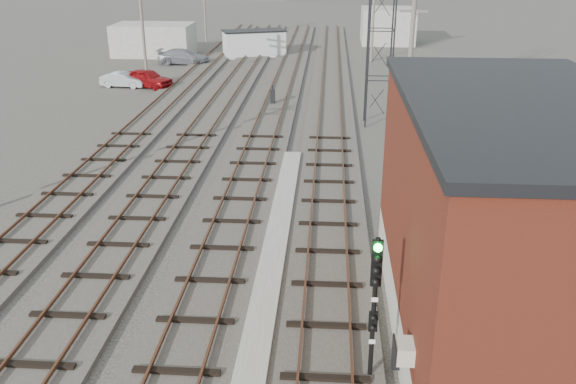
# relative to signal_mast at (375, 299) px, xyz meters

# --- Properties ---
(ground) EXTENTS (320.00, 320.00, 0.00)m
(ground) POSITION_rel_signal_mast_xyz_m (-3.70, 50.30, -2.54)
(ground) COLOR #282621
(ground) RESTS_ON ground
(track_right) EXTENTS (3.20, 90.00, 0.39)m
(track_right) POSITION_rel_signal_mast_xyz_m (-1.20, 29.30, -2.43)
(track_right) COLOR #332D28
(track_right) RESTS_ON ground
(track_mid_right) EXTENTS (3.20, 90.00, 0.39)m
(track_mid_right) POSITION_rel_signal_mast_xyz_m (-5.20, 29.30, -2.43)
(track_mid_right) COLOR #332D28
(track_mid_right) RESTS_ON ground
(track_mid_left) EXTENTS (3.20, 90.00, 0.39)m
(track_mid_left) POSITION_rel_signal_mast_xyz_m (-9.20, 29.30, -2.43)
(track_mid_left) COLOR #332D28
(track_mid_left) RESTS_ON ground
(track_left) EXTENTS (3.20, 90.00, 0.39)m
(track_left) POSITION_rel_signal_mast_xyz_m (-13.20, 29.30, -2.43)
(track_left) COLOR #332D28
(track_left) RESTS_ON ground
(platform_curb) EXTENTS (0.90, 28.00, 0.26)m
(platform_curb) POSITION_rel_signal_mast_xyz_m (-3.20, 4.30, -2.41)
(platform_curb) COLOR gray
(platform_curb) RESTS_ON ground
(brick_building) EXTENTS (6.54, 12.20, 7.22)m
(brick_building) POSITION_rel_signal_mast_xyz_m (3.80, 2.30, 1.09)
(brick_building) COLOR gray
(brick_building) RESTS_ON ground
(lattice_tower) EXTENTS (1.60, 1.60, 15.00)m
(lattice_tower) POSITION_rel_signal_mast_xyz_m (1.80, 25.30, 4.96)
(lattice_tower) COLOR black
(lattice_tower) RESTS_ON ground
(utility_pole_left_b) EXTENTS (1.80, 0.24, 9.00)m
(utility_pole_left_b) POSITION_rel_signal_mast_xyz_m (-16.20, 35.30, 2.26)
(utility_pole_left_b) COLOR #595147
(utility_pole_left_b) RESTS_ON ground
(utility_pole_left_c) EXTENTS (1.80, 0.24, 9.00)m
(utility_pole_left_c) POSITION_rel_signal_mast_xyz_m (-16.20, 60.30, 2.26)
(utility_pole_left_c) COLOR #595147
(utility_pole_left_c) RESTS_ON ground
(utility_pole_right_a) EXTENTS (1.80, 0.24, 9.00)m
(utility_pole_right_a) POSITION_rel_signal_mast_xyz_m (2.80, 18.30, 2.26)
(utility_pole_right_a) COLOR #595147
(utility_pole_right_a) RESTS_ON ground
(utility_pole_right_b) EXTENTS (1.80, 0.24, 9.00)m
(utility_pole_right_b) POSITION_rel_signal_mast_xyz_m (2.80, 48.30, 2.26)
(utility_pole_right_b) COLOR #595147
(utility_pole_right_b) RESTS_ON ground
(shed_left) EXTENTS (8.00, 5.00, 3.20)m
(shed_left) POSITION_rel_signal_mast_xyz_m (-19.70, 50.30, -0.94)
(shed_left) COLOR gray
(shed_left) RESTS_ON ground
(shed_right) EXTENTS (6.00, 6.00, 4.00)m
(shed_right) POSITION_rel_signal_mast_xyz_m (5.30, 60.30, -0.54)
(shed_right) COLOR gray
(shed_right) RESTS_ON ground
(signal_mast) EXTENTS (0.40, 0.42, 4.26)m
(signal_mast) POSITION_rel_signal_mast_xyz_m (0.00, 0.00, 0.00)
(signal_mast) COLOR gray
(signal_mast) RESTS_ON ground
(switch_stand) EXTENTS (0.33, 0.33, 1.42)m
(switch_stand) POSITION_rel_signal_mast_xyz_m (-5.35, 29.66, -1.87)
(switch_stand) COLOR black
(switch_stand) RESTS_ON ground
(site_trailer) EXTENTS (6.93, 4.73, 2.68)m
(site_trailer) POSITION_rel_signal_mast_xyz_m (-9.17, 50.26, -1.18)
(site_trailer) COLOR silver
(site_trailer) RESTS_ON ground
(car_red) EXTENTS (4.73, 3.33, 1.49)m
(car_red) POSITION_rel_signal_mast_xyz_m (-16.12, 35.08, -1.79)
(car_red) COLOR maroon
(car_red) RESTS_ON ground
(car_silver) EXTENTS (3.84, 1.71, 1.22)m
(car_silver) POSITION_rel_signal_mast_xyz_m (-18.07, 34.98, -1.92)
(car_silver) COLOR #A4A7AC
(car_silver) RESTS_ON ground
(car_grey) EXTENTS (4.99, 2.04, 1.45)m
(car_grey) POSITION_rel_signal_mast_xyz_m (-15.51, 45.43, -1.81)
(car_grey) COLOR gray
(car_grey) RESTS_ON ground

